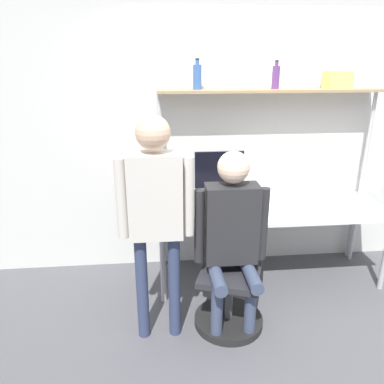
{
  "coord_description": "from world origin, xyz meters",
  "views": [
    {
      "loc": [
        -1.05,
        -2.78,
        2.06
      ],
      "look_at": [
        -0.79,
        -0.08,
        1.09
      ],
      "focal_mm": 35.0,
      "sensor_mm": 36.0,
      "label": 1
    }
  ],
  "objects_px": {
    "cell_phone": "(246,214)",
    "office_chair": "(230,290)",
    "person_seated": "(232,229)",
    "person_standing": "(155,204)",
    "bottle_blue": "(197,76)",
    "bottle_purple": "(276,77)",
    "monitor": "(219,172)",
    "storage_box": "(337,80)",
    "laptop": "(213,209)"
  },
  "relations": [
    {
      "from": "cell_phone",
      "to": "office_chair",
      "type": "height_order",
      "value": "office_chair"
    },
    {
      "from": "laptop",
      "to": "person_seated",
      "type": "height_order",
      "value": "person_seated"
    },
    {
      "from": "cell_phone",
      "to": "bottle_purple",
      "type": "bearing_deg",
      "value": 52.15
    },
    {
      "from": "bottle_blue",
      "to": "bottle_purple",
      "type": "bearing_deg",
      "value": 0.0
    },
    {
      "from": "bottle_blue",
      "to": "person_standing",
      "type": "bearing_deg",
      "value": -112.11
    },
    {
      "from": "person_standing",
      "to": "bottle_purple",
      "type": "height_order",
      "value": "bottle_purple"
    },
    {
      "from": "laptop",
      "to": "office_chair",
      "type": "height_order",
      "value": "laptop"
    },
    {
      "from": "storage_box",
      "to": "cell_phone",
      "type": "bearing_deg",
      "value": -156.09
    },
    {
      "from": "laptop",
      "to": "bottle_purple",
      "type": "bearing_deg",
      "value": 31.26
    },
    {
      "from": "monitor",
      "to": "person_standing",
      "type": "distance_m",
      "value": 1.16
    },
    {
      "from": "person_standing",
      "to": "bottle_blue",
      "type": "relative_size",
      "value": 6.55
    },
    {
      "from": "person_standing",
      "to": "cell_phone",
      "type": "bearing_deg",
      "value": 36.12
    },
    {
      "from": "cell_phone",
      "to": "person_standing",
      "type": "height_order",
      "value": "person_standing"
    },
    {
      "from": "bottle_purple",
      "to": "laptop",
      "type": "bearing_deg",
      "value": -148.74
    },
    {
      "from": "monitor",
      "to": "person_seated",
      "type": "height_order",
      "value": "person_seated"
    },
    {
      "from": "monitor",
      "to": "bottle_blue",
      "type": "height_order",
      "value": "bottle_blue"
    },
    {
      "from": "cell_phone",
      "to": "office_chair",
      "type": "relative_size",
      "value": 0.16
    },
    {
      "from": "monitor",
      "to": "person_standing",
      "type": "height_order",
      "value": "person_standing"
    },
    {
      "from": "person_standing",
      "to": "bottle_blue",
      "type": "distance_m",
      "value": 1.33
    },
    {
      "from": "monitor",
      "to": "storage_box",
      "type": "xyz_separation_m",
      "value": [
        1.07,
        -0.01,
        0.85
      ]
    },
    {
      "from": "monitor",
      "to": "cell_phone",
      "type": "relative_size",
      "value": 3.36
    },
    {
      "from": "office_chair",
      "to": "laptop",
      "type": "bearing_deg",
      "value": 97.84
    },
    {
      "from": "monitor",
      "to": "bottle_blue",
      "type": "xyz_separation_m",
      "value": [
        -0.22,
        -0.01,
        0.89
      ]
    },
    {
      "from": "bottle_purple",
      "to": "person_seated",
      "type": "bearing_deg",
      "value": -120.64
    },
    {
      "from": "bottle_purple",
      "to": "office_chair",
      "type": "bearing_deg",
      "value": -121.18
    },
    {
      "from": "person_seated",
      "to": "person_standing",
      "type": "bearing_deg",
      "value": -173.79
    },
    {
      "from": "person_seated",
      "to": "bottle_blue",
      "type": "bearing_deg",
      "value": 100.35
    },
    {
      "from": "office_chair",
      "to": "storage_box",
      "type": "distance_m",
      "value": 2.12
    },
    {
      "from": "laptop",
      "to": "storage_box",
      "type": "bearing_deg",
      "value": 17.15
    },
    {
      "from": "cell_phone",
      "to": "bottle_blue",
      "type": "relative_size",
      "value": 0.57
    },
    {
      "from": "laptop",
      "to": "bottle_purple",
      "type": "relative_size",
      "value": 1.37
    },
    {
      "from": "cell_phone",
      "to": "monitor",
      "type": "bearing_deg",
      "value": 115.36
    },
    {
      "from": "monitor",
      "to": "cell_phone",
      "type": "height_order",
      "value": "monitor"
    },
    {
      "from": "laptop",
      "to": "bottle_blue",
      "type": "xyz_separation_m",
      "value": [
        -0.11,
        0.36,
        1.11
      ]
    },
    {
      "from": "person_standing",
      "to": "bottle_purple",
      "type": "distance_m",
      "value": 1.68
    },
    {
      "from": "laptop",
      "to": "storage_box",
      "type": "relative_size",
      "value": 1.65
    },
    {
      "from": "cell_phone",
      "to": "bottle_blue",
      "type": "bearing_deg",
      "value": 135.96
    },
    {
      "from": "office_chair",
      "to": "person_seated",
      "type": "height_order",
      "value": "person_seated"
    },
    {
      "from": "monitor",
      "to": "bottle_purple",
      "type": "relative_size",
      "value": 2.04
    },
    {
      "from": "person_seated",
      "to": "person_standing",
      "type": "relative_size",
      "value": 0.84
    },
    {
      "from": "person_seated",
      "to": "storage_box",
      "type": "bearing_deg",
      "value": 39.23
    },
    {
      "from": "monitor",
      "to": "bottle_blue",
      "type": "relative_size",
      "value": 1.92
    },
    {
      "from": "cell_phone",
      "to": "person_seated",
      "type": "xyz_separation_m",
      "value": [
        -0.24,
        -0.52,
        0.12
      ]
    },
    {
      "from": "person_seated",
      "to": "bottle_purple",
      "type": "distance_m",
      "value": 1.49
    },
    {
      "from": "office_chair",
      "to": "bottle_blue",
      "type": "distance_m",
      "value": 1.85
    },
    {
      "from": "cell_phone",
      "to": "storage_box",
      "type": "xyz_separation_m",
      "value": [
        0.88,
        0.39,
        1.13
      ]
    },
    {
      "from": "laptop",
      "to": "cell_phone",
      "type": "xyz_separation_m",
      "value": [
        0.29,
        -0.03,
        -0.05
      ]
    },
    {
      "from": "storage_box",
      "to": "office_chair",
      "type": "bearing_deg",
      "value": -141.76
    },
    {
      "from": "bottle_purple",
      "to": "monitor",
      "type": "bearing_deg",
      "value": 179.05
    },
    {
      "from": "cell_phone",
      "to": "person_standing",
      "type": "bearing_deg",
      "value": -143.88
    }
  ]
}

